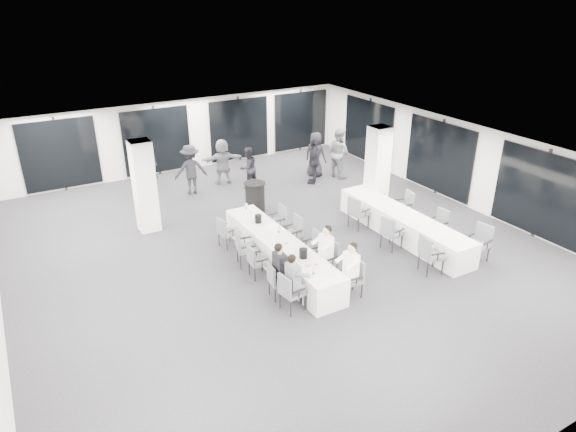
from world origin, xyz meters
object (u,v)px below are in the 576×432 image
Objects in this scene: ice_bucket_far at (258,219)px; chair_side_left_mid at (390,231)px; banquet_table_main at (280,253)px; standing_guest_c at (190,166)px; chair_main_right_mid at (314,246)px; chair_side_left_far at (357,211)px; ice_bucket_near at (303,253)px; standing_guest_f at (222,159)px; standing_guest_b at (248,165)px; standing_guest_g at (151,167)px; standing_guest_h at (338,150)px; chair_side_right_far at (405,204)px; chair_main_right_far at (279,219)px; standing_guest_d at (314,158)px; chair_main_right_near at (354,276)px; chair_main_left_near at (289,290)px; chair_main_left_mid at (256,260)px; chair_main_right_fourth at (294,230)px; cocktail_table at (255,197)px; standing_guest_e at (316,152)px; chair_main_left_fourth at (243,246)px; chair_main_left_far at (226,231)px; chair_main_left_second at (276,279)px; banquet_table_side at (402,225)px; chair_main_right_second at (329,257)px; chair_side_right_near at (480,241)px; chair_side_right_mid at (439,223)px; chair_side_left_near at (429,252)px.

chair_side_left_mid is at bearing -32.46° from ice_bucket_far.
standing_guest_c is at bearing 91.93° from banquet_table_main.
banquet_table_main is at bearing 66.82° from chair_main_right_mid.
chair_side_left_far is 4.30× the size of ice_bucket_near.
standing_guest_f is (-1.96, 7.24, 0.40)m from chair_side_left_mid.
standing_guest_g reaches higher than standing_guest_b.
chair_main_right_mid is 0.43× the size of standing_guest_h.
chair_side_right_far is 4.36× the size of ice_bucket_far.
chair_main_right_far is (0.00, 1.92, 0.01)m from chair_main_right_mid.
standing_guest_d is (-0.67, 4.31, 0.43)m from chair_side_right_far.
chair_main_right_near is at bearing -68.66° from banquet_table_main.
chair_main_left_near is at bearing -136.55° from ice_bucket_near.
chair_main_right_fourth is at bearing 120.15° from chair_main_left_mid.
cocktail_table is 4.60m from standing_guest_h.
chair_side_right_far is 0.50× the size of standing_guest_e.
chair_side_left_mid is 3.14m from ice_bucket_near.
chair_main_left_fourth is 0.53× the size of standing_guest_f.
chair_main_left_far is 0.96× the size of chair_main_right_near.
chair_main_right_mid is (0.00, 1.79, -0.00)m from chair_main_right_near.
chair_main_right_mid is at bearing 26.08° from chair_main_left_far.
chair_side_right_far is (3.97, -1.05, 0.01)m from chair_main_right_far.
standing_guest_g reaches higher than ice_bucket_near.
standing_guest_h is (4.33, 1.46, 0.56)m from cocktail_table.
standing_guest_g is (-5.48, 2.23, -0.10)m from standing_guest_d.
chair_main_left_second is 1.09m from chair_main_left_mid.
banquet_table_side is 5.26× the size of chair_main_right_second.
chair_side_right_near reaches higher than cocktail_table.
standing_guest_d is at bearing 55.43° from ice_bucket_near.
chair_main_left_fourth is 4.59× the size of ice_bucket_far.
chair_main_left_fourth reaches higher than chair_main_left_mid.
chair_main_right_mid is (-3.14, -0.03, 0.16)m from banquet_table_side.
standing_guest_b is 0.98× the size of standing_guest_g.
standing_guest_e is at bearing 111.53° from chair_main_left_far.
chair_main_right_near is 8.66m from standing_guest_f.
chair_side_right_near is 1.13× the size of chair_side_right_mid.
chair_main_left_fourth is 5.82m from chair_side_right_mid.
chair_side_right_mid is 4.08× the size of ice_bucket_far.
standing_guest_g is (-6.15, 6.54, 0.34)m from chair_side_right_far.
chair_main_left_far is at bearing -166.43° from chair_main_left_fourth.
standing_guest_h is at bearing 156.01° from standing_guest_b.
chair_side_left_mid is (2.31, -0.39, 0.03)m from chair_main_right_mid.
chair_main_right_far is at bearing 53.26° from chair_side_right_mid.
chair_side_right_mid is at bearing 99.68° from chair_main_left_second.
chair_main_right_mid is 7.73m from standing_guest_g.
chair_main_right_near is 2.30m from chair_side_left_near.
chair_main_right_fourth reaches higher than chair_main_right_mid.
standing_guest_e reaches higher than cocktail_table.
chair_side_right_near is at bearing 96.21° from chair_side_left_near.
standing_guest_g is at bearing 125.80° from banquet_table_side.
standing_guest_d reaches higher than chair_main_left_near.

